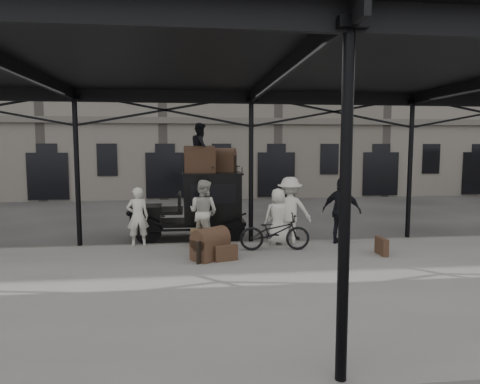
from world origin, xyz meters
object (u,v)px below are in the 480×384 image
object	(u,v)px
porter_left	(138,217)
bicycle	(275,232)
steamer_trunk_platform	(210,246)
porter_official	(342,211)
taxi	(202,202)
steamer_trunk_roof_near	(200,162)

from	to	relation	value
porter_left	bicycle	xyz separation A→B (m)	(3.82, -0.97, -0.34)
porter_left	steamer_trunk_platform	xyz separation A→B (m)	(2.00, -1.71, -0.52)
porter_official	bicycle	size ratio (longest dim) A/B	1.01
steamer_trunk_platform	taxi	bearing A→B (deg)	50.80
porter_left	steamer_trunk_platform	size ratio (longest dim) A/B	1.86
taxi	porter_left	xyz separation A→B (m)	(-1.89, -1.47, -0.20)
bicycle	steamer_trunk_roof_near	xyz separation A→B (m)	(-2.00, 2.19, 1.88)
porter_official	steamer_trunk_platform	bearing A→B (deg)	52.97
porter_official	steamer_trunk_roof_near	size ratio (longest dim) A/B	2.01
steamer_trunk_roof_near	steamer_trunk_platform	world-z (taller)	steamer_trunk_roof_near
bicycle	taxi	bearing A→B (deg)	41.68
steamer_trunk_platform	steamer_trunk_roof_near	bearing A→B (deg)	52.54
porter_left	steamer_trunk_roof_near	distance (m)	2.67
porter_official	steamer_trunk_roof_near	xyz separation A→B (m)	(-4.11, 1.61, 1.41)
porter_official	bicycle	distance (m)	2.24
porter_left	bicycle	world-z (taller)	porter_left
porter_left	bicycle	size ratio (longest dim) A/B	0.88
bicycle	steamer_trunk_roof_near	size ratio (longest dim) A/B	1.99
porter_official	steamer_trunk_platform	distance (m)	4.19
porter_official	steamer_trunk_roof_near	distance (m)	4.64
porter_official	steamer_trunk_platform	world-z (taller)	porter_official
steamer_trunk_platform	porter_left	bearing A→B (deg)	98.35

